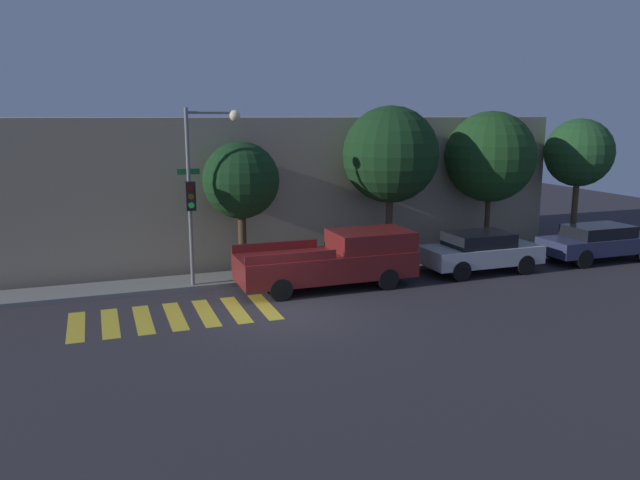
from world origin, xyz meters
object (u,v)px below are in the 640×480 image
at_px(tree_midblock, 390,155).
at_px(tree_behind_truck, 579,153).
at_px(pickup_truck, 336,259).
at_px(sedan_near_corner, 480,251).
at_px(tree_near_corner, 241,181).
at_px(tree_far_end, 490,157).
at_px(sedan_middle, 599,241).
at_px(traffic_light_pole, 200,177).

xyz_separation_m(tree_midblock, tree_behind_truck, (8.55, 0.00, -0.11)).
bearing_deg(tree_midblock, pickup_truck, -144.11).
distance_m(sedan_near_corner, tree_midblock, 4.71).
relative_size(pickup_truck, tree_midblock, 0.98).
bearing_deg(tree_midblock, tree_near_corner, 180.00).
relative_size(pickup_truck, tree_far_end, 1.01).
height_order(sedan_middle, tree_behind_truck, tree_behind_truck).
bearing_deg(tree_behind_truck, tree_far_end, 180.00).
xyz_separation_m(sedan_near_corner, tree_midblock, (-2.56, 2.13, 3.33)).
bearing_deg(traffic_light_pole, sedan_near_corner, -7.55).
height_order(pickup_truck, tree_midblock, tree_midblock).
xyz_separation_m(sedan_middle, tree_far_end, (-3.65, 2.13, 3.18)).
bearing_deg(traffic_light_pole, tree_midblock, 6.97).
distance_m(sedan_middle, tree_midblock, 8.87).
bearing_deg(tree_behind_truck, traffic_light_pole, -176.84).
bearing_deg(tree_behind_truck, sedan_middle, -106.25).
bearing_deg(sedan_near_corner, tree_near_corner, 165.26).
distance_m(traffic_light_pole, pickup_truck, 5.06).
distance_m(sedan_middle, tree_behind_truck, 3.92).
height_order(tree_near_corner, tree_far_end, tree_far_end).
distance_m(tree_midblock, tree_behind_truck, 8.55).
bearing_deg(tree_near_corner, traffic_light_pole, -150.03).
distance_m(sedan_near_corner, sedan_middle, 5.37).
bearing_deg(traffic_light_pole, tree_far_end, 4.34).
bearing_deg(tree_far_end, pickup_truck, -163.58).
relative_size(sedan_near_corner, tree_far_end, 0.74).
distance_m(tree_near_corner, tree_midblock, 5.59).
distance_m(traffic_light_pole, sedan_near_corner, 10.08).
relative_size(traffic_light_pole, tree_far_end, 1.01).
xyz_separation_m(tree_near_corner, tree_behind_truck, (14.09, 0.00, 0.63)).
bearing_deg(pickup_truck, traffic_light_pole, 162.71).
bearing_deg(tree_midblock, tree_behind_truck, 0.00).
xyz_separation_m(traffic_light_pole, sedan_middle, (14.96, -1.27, -2.87)).
height_order(pickup_truck, tree_near_corner, tree_near_corner).
bearing_deg(tree_midblock, tree_far_end, 0.00).
bearing_deg(sedan_near_corner, tree_behind_truck, 19.58).
xyz_separation_m(traffic_light_pole, tree_behind_truck, (15.58, 0.86, 0.37)).
xyz_separation_m(traffic_light_pole, pickup_truck, (4.08, -1.27, -2.70)).
height_order(traffic_light_pole, pickup_truck, traffic_light_pole).
xyz_separation_m(pickup_truck, sedan_middle, (10.88, 0.00, -0.16)).
distance_m(tree_near_corner, tree_behind_truck, 14.10).
bearing_deg(traffic_light_pole, sedan_middle, -4.86).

